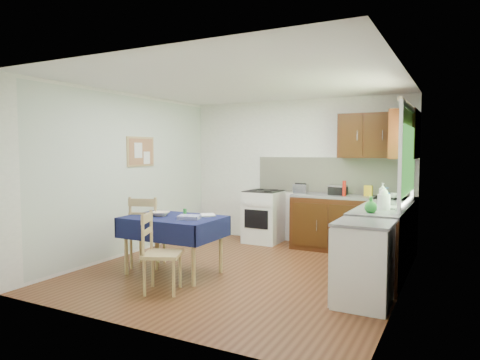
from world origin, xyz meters
The scene contains 33 objects.
floor centered at (0.00, 0.00, 0.00)m, with size 4.20×4.20×0.00m, color #4B2714.
ceiling centered at (0.00, 0.00, 2.50)m, with size 4.00×4.20×0.02m, color white.
wall_back centered at (0.00, 2.10, 1.25)m, with size 4.00×0.02×2.50m, color silver.
wall_front centered at (0.00, -2.10, 1.25)m, with size 4.00×0.02×2.50m, color silver.
wall_left centered at (-2.00, 0.00, 1.25)m, with size 0.02×4.20×2.50m, color silver.
wall_right centered at (2.00, 0.00, 1.25)m, with size 0.02×4.20×2.50m, color silver.
base_cabinets centered at (1.36, 1.26, 0.43)m, with size 1.90×2.30×0.86m.
worktop_back centered at (1.05, 1.80, 0.88)m, with size 1.90×0.60×0.04m, color slate.
worktop_right centered at (1.70, 0.65, 0.88)m, with size 0.60×1.70×0.04m, color slate.
worktop_corner centered at (1.70, 1.80, 0.88)m, with size 0.60×0.60×0.04m, color slate.
splashback centered at (0.65, 2.08, 1.20)m, with size 2.70×0.02×0.60m, color beige.
upper_cabinets centered at (1.52, 1.80, 1.85)m, with size 1.20×0.85×0.70m.
stove centered at (-0.50, 1.80, 0.46)m, with size 0.60×0.61×0.92m.
window centered at (1.97, 0.70, 1.65)m, with size 0.04×1.48×1.26m.
fridge centered at (1.70, -0.55, 0.44)m, with size 0.58×0.60×0.89m.
corkboard centered at (-1.97, 0.30, 1.60)m, with size 0.04×0.62×0.47m.
dining_table centered at (-0.75, -0.51, 0.65)m, with size 1.25×0.84×0.75m.
chair_far centered at (-1.27, -0.42, 0.52)m, with size 0.56×0.56×0.99m.
chair_near centered at (-0.46, -1.19, 0.49)m, with size 0.53×0.53×0.92m.
toaster centered at (0.22, 1.69, 0.98)m, with size 0.23×0.14×0.18m.
sandwich_press centered at (0.80, 1.84, 0.98)m, with size 0.27×0.24×0.16m.
sauce_bottle centered at (0.95, 1.66, 1.02)m, with size 0.06×0.06×0.24m, color #B11A0E.
yellow_packet centered at (1.28, 1.89, 0.98)m, with size 0.12×0.08×0.16m, color yellow.
dish_rack centered at (1.69, 0.53, 0.92)m, with size 0.37×0.29×0.18m.
kettle centered at (1.75, 0.34, 1.01)m, with size 0.15×0.15×0.25m.
cup centered at (1.70, 1.65, 0.94)m, with size 0.11×0.11×0.09m, color silver.
soap_bottle_a centered at (1.62, 1.05, 1.04)m, with size 0.11×0.11×0.28m, color white.
soap_bottle_b centered at (1.65, 1.10, 1.00)m, with size 0.09×0.10×0.21m, color blue.
soap_bottle_c centered at (1.66, 0.04, 0.99)m, with size 0.15×0.15×0.19m, color #24872C.
plate_bowl centered at (-0.94, -0.54, 0.78)m, with size 0.23×0.23×0.06m, color beige.
book centered at (-0.46, -0.29, 0.76)m, with size 0.18×0.25×0.02m, color white.
spice_jar centered at (-0.66, -0.38, 0.80)m, with size 0.05×0.05×0.09m, color green.
tea_towel centered at (-0.45, -0.58, 0.78)m, with size 0.27×0.21×0.05m, color navy.
Camera 1 is at (2.58, -5.02, 1.62)m, focal length 32.00 mm.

